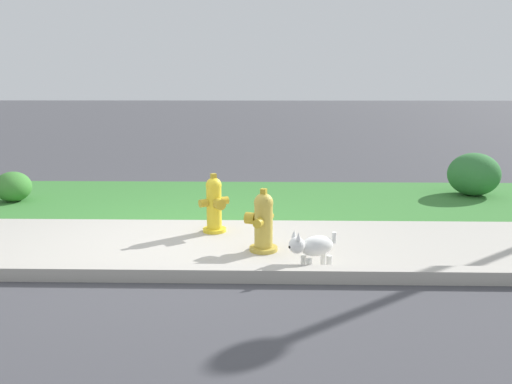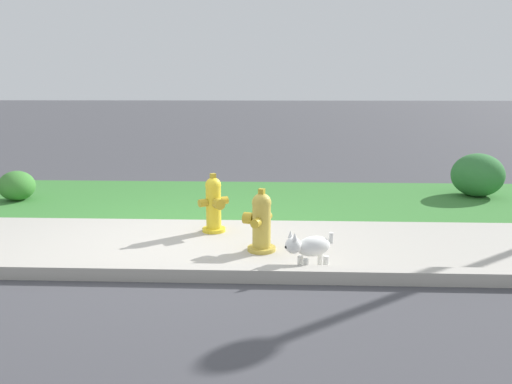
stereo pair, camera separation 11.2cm
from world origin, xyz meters
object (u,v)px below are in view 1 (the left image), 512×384
at_px(shrub_bush_near_lamp, 474,174).
at_px(fire_hydrant_by_grass_verge, 214,205).
at_px(shrub_bush_far_verge, 13,187).
at_px(fire_hydrant_far_end, 263,222).
at_px(small_white_dog, 313,247).

bearing_deg(shrub_bush_near_lamp, fire_hydrant_by_grass_verge, -150.75).
relative_size(shrub_bush_far_verge, shrub_bush_near_lamp, 0.67).
distance_m(fire_hydrant_by_grass_verge, shrub_bush_far_verge, 3.48).
relative_size(fire_hydrant_by_grass_verge, shrub_bush_near_lamp, 0.89).
distance_m(fire_hydrant_far_end, shrub_bush_near_lamp, 4.26).
bearing_deg(fire_hydrant_far_end, small_white_dog, -120.03).
bearing_deg(fire_hydrant_by_grass_verge, shrub_bush_near_lamp, 176.64).
height_order(fire_hydrant_far_end, fire_hydrant_by_grass_verge, fire_hydrant_by_grass_verge).
relative_size(fire_hydrant_far_end, small_white_dog, 1.45).
xyz_separation_m(fire_hydrant_by_grass_verge, shrub_bush_near_lamp, (3.79, 2.12, 0.00)).
xyz_separation_m(shrub_bush_far_verge, shrub_bush_near_lamp, (6.90, 0.59, 0.11)).
height_order(fire_hydrant_far_end, small_white_dog, fire_hydrant_far_end).
xyz_separation_m(fire_hydrant_far_end, shrub_bush_near_lamp, (3.23, 2.79, 0.02)).
bearing_deg(shrub_bush_near_lamp, fire_hydrant_far_end, -139.18).
bearing_deg(shrub_bush_near_lamp, shrub_bush_far_verge, -175.15).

